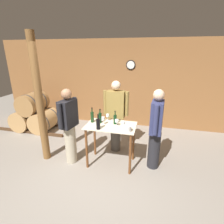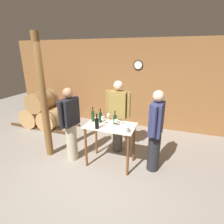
{
  "view_description": "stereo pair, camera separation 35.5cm",
  "coord_description": "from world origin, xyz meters",
  "px_view_note": "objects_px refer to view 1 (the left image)",
  "views": [
    {
      "loc": [
        0.99,
        -2.7,
        2.32
      ],
      "look_at": [
        0.2,
        0.56,
        1.16
      ],
      "focal_mm": 28.0,
      "sensor_mm": 36.0,
      "label": 1
    },
    {
      "loc": [
        1.33,
        -2.6,
        2.32
      ],
      "look_at": [
        0.2,
        0.56,
        1.16
      ],
      "focal_mm": 28.0,
      "sensor_mm": 36.0,
      "label": 2
    }
  ],
  "objects_px": {
    "wooden_post": "(39,101)",
    "wine_bottle_far_left": "(92,117)",
    "wine_glass_near_center": "(108,116)",
    "wine_glass_far_side": "(123,123)",
    "wine_bottle_left": "(100,117)",
    "wine_bottle_right": "(115,119)",
    "ice_bucket": "(127,129)",
    "wine_glass_near_left": "(103,119)",
    "person_visitor_bearded": "(116,115)",
    "wine_glass_near_right": "(117,121)",
    "wine_bottle_center": "(98,124)",
    "person_visitor_with_scarf": "(69,125)",
    "person_host": "(156,128)"
  },
  "relations": [
    {
      "from": "wooden_post",
      "to": "wine_glass_near_left",
      "type": "xyz_separation_m",
      "value": [
        1.32,
        0.14,
        -0.32
      ]
    },
    {
      "from": "wine_glass_near_right",
      "to": "person_host",
      "type": "relative_size",
      "value": 0.08
    },
    {
      "from": "wine_bottle_left",
      "to": "person_host",
      "type": "distance_m",
      "value": 1.15
    },
    {
      "from": "wine_bottle_right",
      "to": "wine_glass_near_right",
      "type": "relative_size",
      "value": 2.07
    },
    {
      "from": "person_host",
      "to": "wine_glass_near_left",
      "type": "bearing_deg",
      "value": -174.43
    },
    {
      "from": "wine_bottle_right",
      "to": "person_host",
      "type": "relative_size",
      "value": 0.17
    },
    {
      "from": "wine_bottle_center",
      "to": "wine_glass_near_right",
      "type": "distance_m",
      "value": 0.39
    },
    {
      "from": "wine_glass_far_side",
      "to": "ice_bucket",
      "type": "bearing_deg",
      "value": -57.09
    },
    {
      "from": "person_visitor_with_scarf",
      "to": "wine_glass_near_right",
      "type": "bearing_deg",
      "value": 7.83
    },
    {
      "from": "ice_bucket",
      "to": "person_host",
      "type": "distance_m",
      "value": 0.61
    },
    {
      "from": "wine_bottle_center",
      "to": "wine_bottle_left",
      "type": "bearing_deg",
      "value": 100.94
    },
    {
      "from": "wine_bottle_far_left",
      "to": "wine_glass_near_left",
      "type": "relative_size",
      "value": 1.94
    },
    {
      "from": "wine_bottle_center",
      "to": "wine_bottle_right",
      "type": "bearing_deg",
      "value": 52.34
    },
    {
      "from": "wine_glass_near_right",
      "to": "wine_bottle_left",
      "type": "bearing_deg",
      "value": 169.55
    },
    {
      "from": "wine_glass_far_side",
      "to": "person_visitor_bearded",
      "type": "height_order",
      "value": "person_visitor_bearded"
    },
    {
      "from": "person_host",
      "to": "person_visitor_with_scarf",
      "type": "distance_m",
      "value": 1.77
    },
    {
      "from": "wine_glass_near_left",
      "to": "ice_bucket",
      "type": "bearing_deg",
      "value": -21.52
    },
    {
      "from": "wine_bottle_left",
      "to": "wine_glass_far_side",
      "type": "bearing_deg",
      "value": -12.82
    },
    {
      "from": "wine_bottle_left",
      "to": "wine_glass_near_right",
      "type": "bearing_deg",
      "value": -10.45
    },
    {
      "from": "person_visitor_with_scarf",
      "to": "person_host",
      "type": "bearing_deg",
      "value": 7.53
    },
    {
      "from": "wine_bottle_center",
      "to": "ice_bucket",
      "type": "xyz_separation_m",
      "value": [
        0.56,
        0.03,
        -0.05
      ]
    },
    {
      "from": "ice_bucket",
      "to": "person_visitor_with_scarf",
      "type": "distance_m",
      "value": 1.24
    },
    {
      "from": "wine_glass_near_center",
      "to": "wooden_post",
      "type": "bearing_deg",
      "value": -164.92
    },
    {
      "from": "wine_bottle_far_left",
      "to": "wine_glass_near_center",
      "type": "xyz_separation_m",
      "value": [
        0.3,
        0.15,
        -0.01
      ]
    },
    {
      "from": "wine_glass_near_right",
      "to": "person_visitor_bearded",
      "type": "relative_size",
      "value": 0.08
    },
    {
      "from": "wine_glass_near_right",
      "to": "wine_glass_far_side",
      "type": "height_order",
      "value": "wine_glass_near_right"
    },
    {
      "from": "wooden_post",
      "to": "ice_bucket",
      "type": "bearing_deg",
      "value": -2.08
    },
    {
      "from": "wine_bottle_left",
      "to": "wine_glass_near_right",
      "type": "height_order",
      "value": "wine_bottle_left"
    },
    {
      "from": "wine_glass_near_right",
      "to": "wine_glass_far_side",
      "type": "bearing_deg",
      "value": -18.77
    },
    {
      "from": "wine_glass_far_side",
      "to": "person_visitor_with_scarf",
      "type": "bearing_deg",
      "value": -175.58
    },
    {
      "from": "wooden_post",
      "to": "wine_bottle_far_left",
      "type": "distance_m",
      "value": 1.13
    },
    {
      "from": "wine_bottle_left",
      "to": "wine_glass_near_left",
      "type": "bearing_deg",
      "value": -40.4
    },
    {
      "from": "wine_bottle_center",
      "to": "wine_glass_far_side",
      "type": "bearing_deg",
      "value": 23.69
    },
    {
      "from": "wine_bottle_far_left",
      "to": "wine_glass_near_right",
      "type": "height_order",
      "value": "wine_bottle_far_left"
    },
    {
      "from": "person_visitor_bearded",
      "to": "wine_bottle_far_left",
      "type": "bearing_deg",
      "value": -127.77
    },
    {
      "from": "wooden_post",
      "to": "wine_bottle_far_left",
      "type": "bearing_deg",
      "value": 11.48
    },
    {
      "from": "wine_bottle_left",
      "to": "person_visitor_bearded",
      "type": "xyz_separation_m",
      "value": [
        0.22,
        0.51,
        -0.11
      ]
    },
    {
      "from": "wine_bottle_center",
      "to": "wine_glass_near_center",
      "type": "bearing_deg",
      "value": 82.36
    },
    {
      "from": "ice_bucket",
      "to": "wine_glass_far_side",
      "type": "bearing_deg",
      "value": 122.91
    },
    {
      "from": "wine_bottle_right",
      "to": "wine_bottle_center",
      "type": "bearing_deg",
      "value": -127.66
    },
    {
      "from": "wooden_post",
      "to": "wine_glass_near_center",
      "type": "xyz_separation_m",
      "value": [
        1.36,
        0.37,
        -0.33
      ]
    },
    {
      "from": "wine_glass_near_center",
      "to": "wine_glass_far_side",
      "type": "distance_m",
      "value": 0.47
    },
    {
      "from": "wine_bottle_center",
      "to": "wine_glass_near_right",
      "type": "relative_size",
      "value": 2.26
    },
    {
      "from": "wine_bottle_left",
      "to": "wine_bottle_right",
      "type": "xyz_separation_m",
      "value": [
        0.32,
        0.02,
        -0.01
      ]
    },
    {
      "from": "wine_bottle_left",
      "to": "ice_bucket",
      "type": "distance_m",
      "value": 0.68
    },
    {
      "from": "wine_glass_near_left",
      "to": "person_visitor_bearded",
      "type": "xyz_separation_m",
      "value": [
        0.14,
        0.58,
        -0.12
      ]
    },
    {
      "from": "wine_glass_near_right",
      "to": "wine_glass_far_side",
      "type": "xyz_separation_m",
      "value": [
        0.14,
        -0.05,
        -0.01
      ]
    },
    {
      "from": "wooden_post",
      "to": "wine_bottle_center",
      "type": "relative_size",
      "value": 8.89
    },
    {
      "from": "wine_glass_near_left",
      "to": "wine_glass_far_side",
      "type": "distance_m",
      "value": 0.43
    },
    {
      "from": "wine_bottle_right",
      "to": "ice_bucket",
      "type": "distance_m",
      "value": 0.43
    }
  ]
}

